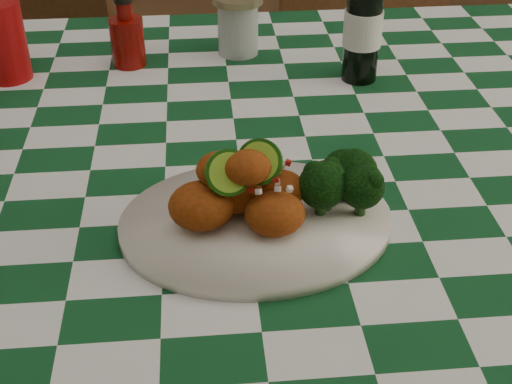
{
  "coord_description": "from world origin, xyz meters",
  "views": [
    {
      "loc": [
        -0.05,
        -0.9,
        1.31
      ],
      "look_at": [
        0.01,
        -0.22,
        0.84
      ],
      "focal_mm": 50.0,
      "sensor_mm": 36.0,
      "label": 1
    }
  ],
  "objects_px": {
    "mason_jar": "(238,25)",
    "red_tumbler": "(3,41)",
    "wooden_chair_right": "(383,76)",
    "fried_chicken_pile": "(247,185)",
    "wooden_chair_left": "(29,136)",
    "ketchup_bottle": "(126,30)",
    "beer_bottle": "(364,16)",
    "plate": "(256,223)",
    "dining_table": "(240,331)"
  },
  "relations": [
    {
      "from": "mason_jar",
      "to": "red_tumbler",
      "type": "bearing_deg",
      "value": -169.89
    },
    {
      "from": "mason_jar",
      "to": "wooden_chair_right",
      "type": "relative_size",
      "value": 0.1
    },
    {
      "from": "fried_chicken_pile",
      "to": "wooden_chair_left",
      "type": "distance_m",
      "value": 1.14
    },
    {
      "from": "ketchup_bottle",
      "to": "wooden_chair_left",
      "type": "xyz_separation_m",
      "value": [
        -0.32,
        0.44,
        -0.44
      ]
    },
    {
      "from": "beer_bottle",
      "to": "red_tumbler",
      "type": "bearing_deg",
      "value": 174.57
    },
    {
      "from": "fried_chicken_pile",
      "to": "ketchup_bottle",
      "type": "distance_m",
      "value": 0.53
    },
    {
      "from": "plate",
      "to": "red_tumbler",
      "type": "bearing_deg",
      "value": 129.42
    },
    {
      "from": "beer_bottle",
      "to": "wooden_chair_right",
      "type": "height_order",
      "value": "wooden_chair_right"
    },
    {
      "from": "red_tumbler",
      "to": "wooden_chair_right",
      "type": "height_order",
      "value": "wooden_chair_right"
    },
    {
      "from": "dining_table",
      "to": "red_tumbler",
      "type": "height_order",
      "value": "red_tumbler"
    },
    {
      "from": "wooden_chair_right",
      "to": "red_tumbler",
      "type": "bearing_deg",
      "value": -150.84
    },
    {
      "from": "dining_table",
      "to": "mason_jar",
      "type": "xyz_separation_m",
      "value": [
        0.03,
        0.31,
        0.45
      ]
    },
    {
      "from": "wooden_chair_left",
      "to": "wooden_chair_right",
      "type": "xyz_separation_m",
      "value": [
        0.92,
        0.04,
        0.11
      ]
    },
    {
      "from": "beer_bottle",
      "to": "dining_table",
      "type": "bearing_deg",
      "value": -139.72
    },
    {
      "from": "dining_table",
      "to": "beer_bottle",
      "type": "distance_m",
      "value": 0.58
    },
    {
      "from": "plate",
      "to": "beer_bottle",
      "type": "bearing_deg",
      "value": 62.4
    },
    {
      "from": "mason_jar",
      "to": "dining_table",
      "type": "bearing_deg",
      "value": -94.56
    },
    {
      "from": "fried_chicken_pile",
      "to": "wooden_chair_left",
      "type": "height_order",
      "value": "fried_chicken_pile"
    },
    {
      "from": "dining_table",
      "to": "ketchup_bottle",
      "type": "relative_size",
      "value": 12.9
    },
    {
      "from": "red_tumbler",
      "to": "wooden_chair_left",
      "type": "distance_m",
      "value": 0.66
    },
    {
      "from": "plate",
      "to": "wooden_chair_right",
      "type": "relative_size",
      "value": 0.32
    },
    {
      "from": "fried_chicken_pile",
      "to": "red_tumbler",
      "type": "bearing_deg",
      "value": 128.66
    },
    {
      "from": "fried_chicken_pile",
      "to": "wooden_chair_left",
      "type": "relative_size",
      "value": 0.18
    },
    {
      "from": "fried_chicken_pile",
      "to": "wooden_chair_right",
      "type": "height_order",
      "value": "wooden_chair_right"
    },
    {
      "from": "fried_chicken_pile",
      "to": "beer_bottle",
      "type": "distance_m",
      "value": 0.47
    },
    {
      "from": "dining_table",
      "to": "beer_bottle",
      "type": "xyz_separation_m",
      "value": [
        0.22,
        0.19,
        0.5
      ]
    },
    {
      "from": "ketchup_bottle",
      "to": "mason_jar",
      "type": "relative_size",
      "value": 1.2
    },
    {
      "from": "fried_chicken_pile",
      "to": "ketchup_bottle",
      "type": "relative_size",
      "value": 1.15
    },
    {
      "from": "plate",
      "to": "wooden_chair_left",
      "type": "height_order",
      "value": "wooden_chair_left"
    },
    {
      "from": "mason_jar",
      "to": "wooden_chair_left",
      "type": "bearing_deg",
      "value": 141.8
    },
    {
      "from": "wooden_chair_right",
      "to": "dining_table",
      "type": "bearing_deg",
      "value": -123.13
    },
    {
      "from": "mason_jar",
      "to": "beer_bottle",
      "type": "xyz_separation_m",
      "value": [
        0.2,
        -0.13,
        0.06
      ]
    },
    {
      "from": "fried_chicken_pile",
      "to": "wooden_chair_right",
      "type": "distance_m",
      "value": 1.12
    },
    {
      "from": "dining_table",
      "to": "fried_chicken_pile",
      "type": "relative_size",
      "value": 11.26
    },
    {
      "from": "dining_table",
      "to": "ketchup_bottle",
      "type": "distance_m",
      "value": 0.56
    },
    {
      "from": "plate",
      "to": "wooden_chair_right",
      "type": "xyz_separation_m",
      "value": [
        0.42,
        0.98,
        -0.28
      ]
    },
    {
      "from": "plate",
      "to": "ketchup_bottle",
      "type": "distance_m",
      "value": 0.53
    },
    {
      "from": "ketchup_bottle",
      "to": "beer_bottle",
      "type": "distance_m",
      "value": 0.41
    },
    {
      "from": "red_tumbler",
      "to": "mason_jar",
      "type": "relative_size",
      "value": 1.24
    },
    {
      "from": "dining_table",
      "to": "mason_jar",
      "type": "height_order",
      "value": "mason_jar"
    },
    {
      "from": "dining_table",
      "to": "red_tumbler",
      "type": "distance_m",
      "value": 0.64
    },
    {
      "from": "red_tumbler",
      "to": "mason_jar",
      "type": "bearing_deg",
      "value": 10.11
    },
    {
      "from": "wooden_chair_left",
      "to": "wooden_chair_right",
      "type": "height_order",
      "value": "wooden_chair_right"
    },
    {
      "from": "dining_table",
      "to": "mason_jar",
      "type": "distance_m",
      "value": 0.55
    },
    {
      "from": "red_tumbler",
      "to": "mason_jar",
      "type": "xyz_separation_m",
      "value": [
        0.4,
        0.07,
        -0.01
      ]
    },
    {
      "from": "dining_table",
      "to": "wooden_chair_right",
      "type": "bearing_deg",
      "value": 60.46
    },
    {
      "from": "wooden_chair_right",
      "to": "wooden_chair_left",
      "type": "bearing_deg",
      "value": 179.07
    },
    {
      "from": "plate",
      "to": "beer_bottle",
      "type": "xyz_separation_m",
      "value": [
        0.21,
        0.41,
        0.1
      ]
    },
    {
      "from": "dining_table",
      "to": "wooden_chair_left",
      "type": "xyz_separation_m",
      "value": [
        -0.49,
        0.72,
        0.01
      ]
    },
    {
      "from": "red_tumbler",
      "to": "ketchup_bottle",
      "type": "distance_m",
      "value": 0.2
    }
  ]
}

